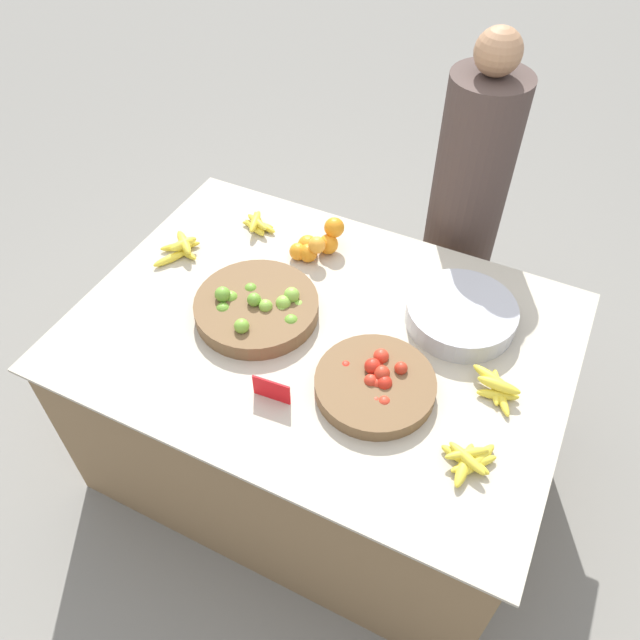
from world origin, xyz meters
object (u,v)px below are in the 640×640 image
object	(u,v)px
tomato_basket	(375,384)
vendor_person	(461,228)
price_sign	(272,390)
lime_bowl	(257,307)
metal_bowl	(461,314)

from	to	relation	value
tomato_basket	vendor_person	bearing A→B (deg)	90.86
tomato_basket	vendor_person	size ratio (longest dim) A/B	0.25
tomato_basket	price_sign	distance (m)	0.32
tomato_basket	price_sign	world-z (taller)	tomato_basket
lime_bowl	metal_bowl	world-z (taller)	lime_bowl
vendor_person	price_sign	bearing A→B (deg)	-102.57
tomato_basket	price_sign	bearing A→B (deg)	-147.88
price_sign	tomato_basket	bearing A→B (deg)	27.59
lime_bowl	vendor_person	world-z (taller)	vendor_person
metal_bowl	price_sign	size ratio (longest dim) A/B	3.04
metal_bowl	lime_bowl	bearing A→B (deg)	-157.10
lime_bowl	price_sign	size ratio (longest dim) A/B	3.49
price_sign	vendor_person	distance (m)	1.19
metal_bowl	price_sign	distance (m)	0.70
lime_bowl	tomato_basket	bearing A→B (deg)	-13.77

